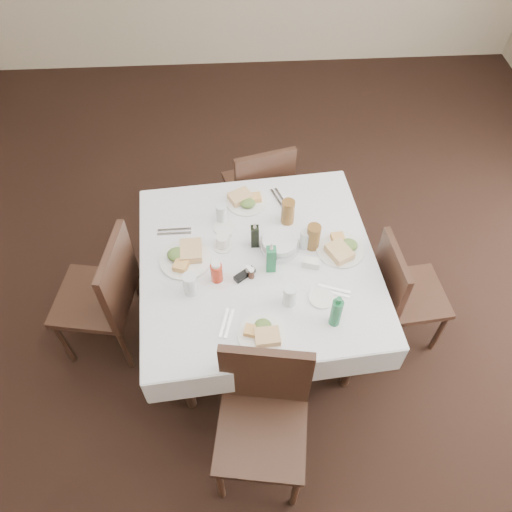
# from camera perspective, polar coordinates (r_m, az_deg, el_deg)

# --- Properties ---
(ground_plane) EXTENTS (7.00, 7.00, 0.00)m
(ground_plane) POSITION_cam_1_polar(r_m,az_deg,el_deg) (3.51, 0.89, -8.90)
(ground_plane) COLOR black
(room_shell) EXTENTS (6.04, 7.04, 2.80)m
(room_shell) POSITION_cam_1_polar(r_m,az_deg,el_deg) (2.19, 1.45, 13.69)
(room_shell) COLOR #C6B695
(room_shell) RESTS_ON ground
(dining_table) EXTENTS (1.48, 1.48, 0.76)m
(dining_table) POSITION_cam_1_polar(r_m,az_deg,el_deg) (2.97, 0.25, -1.38)
(dining_table) COLOR black
(dining_table) RESTS_ON ground
(chair_north) EXTENTS (0.52, 0.52, 0.91)m
(chair_north) POSITION_cam_1_polar(r_m,az_deg,el_deg) (3.68, 0.48, 7.93)
(chair_north) COLOR black
(chair_north) RESTS_ON ground
(chair_south) EXTENTS (0.53, 0.53, 0.98)m
(chair_south) POSITION_cam_1_polar(r_m,az_deg,el_deg) (2.68, 0.84, -17.21)
(chair_south) COLOR black
(chair_south) RESTS_ON ground
(chair_east) EXTENTS (0.45, 0.45, 0.87)m
(chair_east) POSITION_cam_1_polar(r_m,az_deg,el_deg) (3.24, 16.25, -3.69)
(chair_east) COLOR black
(chair_east) RESTS_ON ground
(chair_west) EXTENTS (0.53, 0.53, 0.97)m
(chair_west) POSITION_cam_1_polar(r_m,az_deg,el_deg) (3.16, -16.75, -3.98)
(chair_west) COLOR black
(chair_west) RESTS_ON ground
(meal_north) EXTENTS (0.26, 0.26, 0.06)m
(meal_north) POSITION_cam_1_polar(r_m,az_deg,el_deg) (3.21, -1.20, 6.42)
(meal_north) COLOR white
(meal_north) RESTS_ON dining_table
(meal_south) EXTENTS (0.25, 0.25, 0.05)m
(meal_south) POSITION_cam_1_polar(r_m,az_deg,el_deg) (2.62, 0.74, -8.83)
(meal_south) COLOR white
(meal_south) RESTS_ON dining_table
(meal_east) EXTENTS (0.29, 0.29, 0.06)m
(meal_east) POSITION_cam_1_polar(r_m,az_deg,el_deg) (2.98, 9.72, 0.86)
(meal_east) COLOR white
(meal_east) RESTS_ON dining_table
(meal_west) EXTENTS (0.30, 0.30, 0.07)m
(meal_west) POSITION_cam_1_polar(r_m,az_deg,el_deg) (2.92, -8.09, -0.04)
(meal_west) COLOR white
(meal_west) RESTS_ON dining_table
(side_plate_a) EXTENTS (0.14, 0.14, 0.01)m
(side_plate_a) POSITION_cam_1_polar(r_m,az_deg,el_deg) (3.07, -3.60, 3.23)
(side_plate_a) COLOR white
(side_plate_a) RESTS_ON dining_table
(side_plate_b) EXTENTS (0.14, 0.14, 0.01)m
(side_plate_b) POSITION_cam_1_polar(r_m,az_deg,el_deg) (2.77, 7.48, -4.78)
(side_plate_b) COLOR white
(side_plate_b) RESTS_ON dining_table
(water_n) EXTENTS (0.07, 0.07, 0.13)m
(water_n) POSITION_cam_1_polar(r_m,az_deg,el_deg) (3.07, -3.92, 4.92)
(water_n) COLOR silver
(water_n) RESTS_ON dining_table
(water_s) EXTENTS (0.07, 0.07, 0.13)m
(water_s) POSITION_cam_1_polar(r_m,az_deg,el_deg) (2.69, 3.85, -4.54)
(water_s) COLOR silver
(water_s) RESTS_ON dining_table
(water_e) EXTENTS (0.07, 0.07, 0.13)m
(water_e) POSITION_cam_1_polar(r_m,az_deg,el_deg) (2.95, 5.69, 1.97)
(water_e) COLOR silver
(water_e) RESTS_ON dining_table
(water_w) EXTENTS (0.08, 0.08, 0.14)m
(water_w) POSITION_cam_1_polar(r_m,az_deg,el_deg) (2.74, -7.53, -3.22)
(water_w) COLOR silver
(water_w) RESTS_ON dining_table
(iced_tea_a) EXTENTS (0.08, 0.08, 0.17)m
(iced_tea_a) POSITION_cam_1_polar(r_m,az_deg,el_deg) (3.05, 3.67, 5.06)
(iced_tea_a) COLOR brown
(iced_tea_a) RESTS_ON dining_table
(iced_tea_b) EXTENTS (0.08, 0.08, 0.17)m
(iced_tea_b) POSITION_cam_1_polar(r_m,az_deg,el_deg) (2.93, 6.55, 2.18)
(iced_tea_b) COLOR brown
(iced_tea_b) RESTS_ON dining_table
(bread_basket) EXTENTS (0.23, 0.23, 0.08)m
(bread_basket) POSITION_cam_1_polar(r_m,az_deg,el_deg) (2.94, 2.72, 1.38)
(bread_basket) COLOR silver
(bread_basket) RESTS_ON dining_table
(oil_cruet_dark) EXTENTS (0.05, 0.05, 0.20)m
(oil_cruet_dark) POSITION_cam_1_polar(r_m,az_deg,el_deg) (2.92, -0.14, 2.36)
(oil_cruet_dark) COLOR black
(oil_cruet_dark) RESTS_ON dining_table
(oil_cruet_green) EXTENTS (0.05, 0.05, 0.23)m
(oil_cruet_green) POSITION_cam_1_polar(r_m,az_deg,el_deg) (2.80, 1.72, -0.25)
(oil_cruet_green) COLOR #1C6F40
(oil_cruet_green) RESTS_ON dining_table
(ketchup_bottle) EXTENTS (0.07, 0.07, 0.15)m
(ketchup_bottle) POSITION_cam_1_polar(r_m,az_deg,el_deg) (2.78, -4.53, -1.82)
(ketchup_bottle) COLOR #B32C16
(ketchup_bottle) RESTS_ON dining_table
(salt_shaker) EXTENTS (0.03, 0.03, 0.07)m
(salt_shaker) POSITION_cam_1_polar(r_m,az_deg,el_deg) (2.82, -0.88, -1.63)
(salt_shaker) COLOR white
(salt_shaker) RESTS_ON dining_table
(pepper_shaker) EXTENTS (0.03, 0.03, 0.07)m
(pepper_shaker) POSITION_cam_1_polar(r_m,az_deg,el_deg) (2.81, -0.53, -1.97)
(pepper_shaker) COLOR #402519
(pepper_shaker) RESTS_ON dining_table
(coffee_mug) EXTENTS (0.12, 0.12, 0.09)m
(coffee_mug) POSITION_cam_1_polar(r_m,az_deg,el_deg) (2.95, -3.82, 1.64)
(coffee_mug) COLOR white
(coffee_mug) RESTS_ON dining_table
(sunglasses) EXTENTS (0.13, 0.11, 0.03)m
(sunglasses) POSITION_cam_1_polar(r_m,az_deg,el_deg) (2.83, -1.32, -2.11)
(sunglasses) COLOR black
(sunglasses) RESTS_ON dining_table
(green_bottle) EXTENTS (0.06, 0.06, 0.23)m
(green_bottle) POSITION_cam_1_polar(r_m,az_deg,el_deg) (2.62, 9.15, -6.35)
(green_bottle) COLOR #1C6F40
(green_bottle) RESTS_ON dining_table
(sugar_caddy) EXTENTS (0.11, 0.08, 0.05)m
(sugar_caddy) POSITION_cam_1_polar(r_m,az_deg,el_deg) (2.88, 6.32, -0.76)
(sugar_caddy) COLOR white
(sugar_caddy) RESTS_ON dining_table
(cutlery_n) EXTENTS (0.11, 0.19, 0.01)m
(cutlery_n) POSITION_cam_1_polar(r_m,az_deg,el_deg) (3.25, 2.67, 6.60)
(cutlery_n) COLOR silver
(cutlery_n) RESTS_ON dining_table
(cutlery_s) EXTENTS (0.09, 0.19, 0.01)m
(cutlery_s) POSITION_cam_1_polar(r_m,az_deg,el_deg) (2.67, -3.37, -7.68)
(cutlery_s) COLOR silver
(cutlery_s) RESTS_ON dining_table
(cutlery_e) EXTENTS (0.19, 0.11, 0.01)m
(cutlery_e) POSITION_cam_1_polar(r_m,az_deg,el_deg) (2.81, 8.87, -3.96)
(cutlery_e) COLOR silver
(cutlery_e) RESTS_ON dining_table
(cutlery_w) EXTENTS (0.20, 0.05, 0.01)m
(cutlery_w) POSITION_cam_1_polar(r_m,az_deg,el_deg) (3.09, -9.31, 2.75)
(cutlery_w) COLOR silver
(cutlery_w) RESTS_ON dining_table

